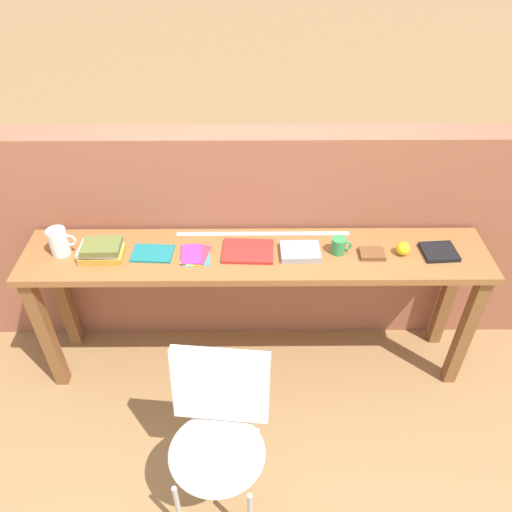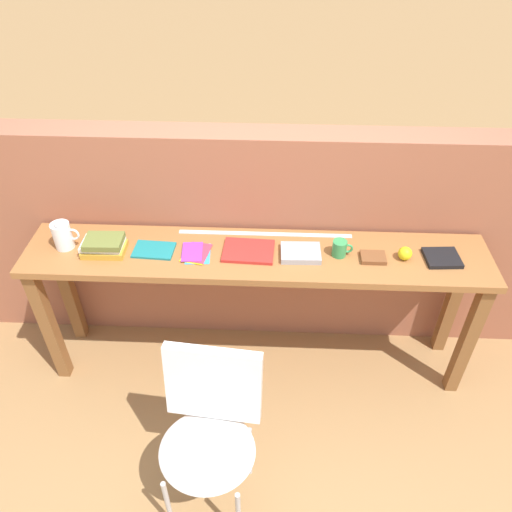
# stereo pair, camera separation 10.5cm
# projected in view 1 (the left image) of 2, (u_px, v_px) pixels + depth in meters

# --- Properties ---
(ground_plane) EXTENTS (40.00, 40.00, 0.00)m
(ground_plane) POSITION_uv_depth(u_px,v_px,m) (256.00, 398.00, 2.99)
(ground_plane) COLOR #9E7547
(brick_wall_back) EXTENTS (6.00, 0.20, 1.42)m
(brick_wall_back) POSITION_uv_depth(u_px,v_px,m) (256.00, 240.00, 3.03)
(brick_wall_back) COLOR #9E5B42
(brick_wall_back) RESTS_ON ground
(sideboard) EXTENTS (2.50, 0.44, 0.88)m
(sideboard) POSITION_uv_depth(u_px,v_px,m) (256.00, 273.00, 2.75)
(sideboard) COLOR #996033
(sideboard) RESTS_ON ground
(chair_white_moulded) EXTENTS (0.48, 0.49, 0.89)m
(chair_white_moulded) POSITION_uv_depth(u_px,v_px,m) (218.00, 430.00, 2.24)
(chair_white_moulded) COLOR white
(chair_white_moulded) RESTS_ON ground
(pitcher_white) EXTENTS (0.14, 0.10, 0.18)m
(pitcher_white) POSITION_uv_depth(u_px,v_px,m) (59.00, 242.00, 2.61)
(pitcher_white) COLOR white
(pitcher_white) RESTS_ON sideboard
(book_stack_leftmost) EXTENTS (0.23, 0.16, 0.09)m
(book_stack_leftmost) POSITION_uv_depth(u_px,v_px,m) (101.00, 250.00, 2.61)
(book_stack_leftmost) COLOR gold
(book_stack_leftmost) RESTS_ON sideboard
(magazine_cycling) EXTENTS (0.22, 0.16, 0.01)m
(magazine_cycling) POSITION_uv_depth(u_px,v_px,m) (153.00, 253.00, 2.65)
(magazine_cycling) COLOR #19757A
(magazine_cycling) RESTS_ON sideboard
(pamphlet_pile_colourful) EXTENTS (0.16, 0.19, 0.01)m
(pamphlet_pile_colourful) POSITION_uv_depth(u_px,v_px,m) (195.00, 255.00, 2.64)
(pamphlet_pile_colourful) COLOR #3399D8
(pamphlet_pile_colourful) RESTS_ON sideboard
(book_open_centre) EXTENTS (0.28, 0.21, 0.02)m
(book_open_centre) POSITION_uv_depth(u_px,v_px,m) (248.00, 251.00, 2.66)
(book_open_centre) COLOR red
(book_open_centre) RESTS_ON sideboard
(book_grey_hardcover) EXTENTS (0.21, 0.16, 0.03)m
(book_grey_hardcover) POSITION_uv_depth(u_px,v_px,m) (300.00, 252.00, 2.64)
(book_grey_hardcover) COLOR #9E9EA3
(book_grey_hardcover) RESTS_ON sideboard
(mug) EXTENTS (0.11, 0.08, 0.09)m
(mug) POSITION_uv_depth(u_px,v_px,m) (339.00, 246.00, 2.64)
(mug) COLOR #338C4C
(mug) RESTS_ON sideboard
(leather_journal_brown) EXTENTS (0.13, 0.10, 0.02)m
(leather_journal_brown) POSITION_uv_depth(u_px,v_px,m) (372.00, 254.00, 2.64)
(leather_journal_brown) COLOR brown
(leather_journal_brown) RESTS_ON sideboard
(sports_ball_small) EXTENTS (0.07, 0.07, 0.07)m
(sports_ball_small) POSITION_uv_depth(u_px,v_px,m) (403.00, 249.00, 2.63)
(sports_ball_small) COLOR yellow
(sports_ball_small) RESTS_ON sideboard
(book_repair_rightmost) EXTENTS (0.19, 0.17, 0.02)m
(book_repair_rightmost) POSITION_uv_depth(u_px,v_px,m) (439.00, 252.00, 2.65)
(book_repair_rightmost) COLOR black
(book_repair_rightmost) RESTS_ON sideboard
(ruler_metal_back_edge) EXTENTS (0.97, 0.03, 0.00)m
(ruler_metal_back_edge) POSITION_uv_depth(u_px,v_px,m) (263.00, 234.00, 2.79)
(ruler_metal_back_edge) COLOR silver
(ruler_metal_back_edge) RESTS_ON sideboard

